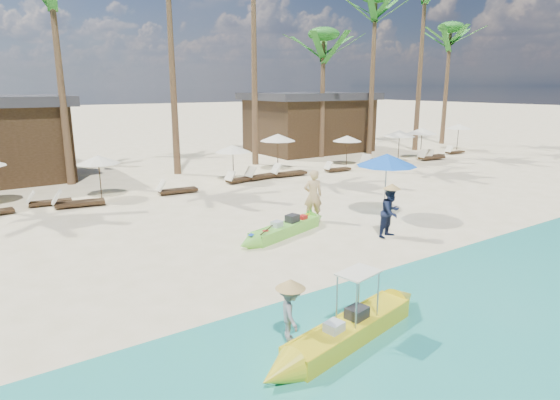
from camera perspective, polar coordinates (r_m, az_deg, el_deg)
ground at (r=13.82m, az=1.20°, el=-6.51°), size 240.00×240.00×0.00m
wet_sand_strip at (r=10.49m, az=17.60°, el=-14.07°), size 240.00×4.50×0.01m
green_canoe at (r=15.42m, az=0.64°, el=-3.54°), size 4.65×1.68×0.61m
yellow_canoe at (r=9.44m, az=8.54°, el=-15.33°), size 5.14×1.36×1.35m
tourist at (r=16.89m, az=4.04°, el=0.55°), size 0.81×0.68×1.88m
vendor_green at (r=15.47m, az=13.32°, el=-1.46°), size 0.90×0.76×1.65m
vendor_yellow at (r=8.85m, az=1.27°, el=-13.56°), size 0.63×0.80×1.09m
blue_umbrella at (r=17.64m, az=12.89°, el=4.80°), size 2.21×2.21×2.37m
lounger_4_right at (r=21.39m, az=-26.53°, el=-0.13°), size 1.73×0.70×0.57m
resort_parasol_5 at (r=21.70m, az=-21.28°, el=4.62°), size 1.83×1.83×1.88m
lounger_5_left at (r=20.62m, az=-23.62°, el=-0.21°), size 2.05×0.92×0.67m
resort_parasol_6 at (r=23.90m, az=-5.78°, el=6.26°), size 1.84×1.84×1.89m
lounger_6_left at (r=21.77m, az=-12.67°, el=1.26°), size 1.86×0.73×0.62m
lounger_6_right at (r=23.83m, az=-4.98°, el=2.59°), size 1.81×0.87×0.59m
resort_parasol_7 at (r=26.94m, az=-0.28°, el=7.63°), size 2.07×2.07×2.13m
lounger_7_left at (r=24.58m, az=-2.38°, el=3.03°), size 2.02×0.84×0.67m
lounger_7_right at (r=25.34m, az=0.88°, el=3.38°), size 2.04×0.76×0.68m
resort_parasol_8 at (r=29.14m, az=8.20°, el=7.44°), size 1.78×1.78×1.84m
lounger_8_left at (r=27.00m, az=6.87°, el=3.83°), size 1.66×0.63×0.55m
resort_parasol_9 at (r=30.94m, az=14.37°, el=7.89°), size 2.00×2.00×2.06m
lounger_9_left at (r=29.24m, az=11.15°, el=4.46°), size 1.81×0.73×0.60m
lounger_9_right at (r=30.10m, az=10.88°, el=4.73°), size 1.87×1.13×0.61m
resort_parasol_10 at (r=32.74m, az=16.94°, el=8.08°), size 2.03×2.03×2.10m
lounger_10_left at (r=32.62m, az=17.83°, el=5.04°), size 2.01×0.86×0.66m
lounger_10_right at (r=33.67m, az=18.30°, el=5.20°), size 1.69×0.69×0.56m
resort_parasol_11 at (r=38.58m, az=20.97°, el=8.38°), size 1.92×1.92×1.98m
lounger_11_left at (r=36.18m, az=20.46°, el=5.57°), size 1.66×0.58×0.56m
palm_3 at (r=25.50m, az=-26.05°, el=20.99°), size 2.08×2.08×10.52m
palm_6 at (r=32.38m, az=5.31°, el=17.70°), size 2.08×2.08×8.51m
palm_7 at (r=34.42m, az=11.49°, el=20.50°), size 2.08×2.08×11.08m
palm_8 at (r=37.63m, az=17.19°, el=21.41°), size 2.08×2.08×12.70m
palm_9 at (r=42.31m, az=19.98°, el=17.39°), size 2.08×2.08×9.82m
pavilion_east at (r=35.46m, az=3.54°, el=9.52°), size 8.80×6.60×4.30m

